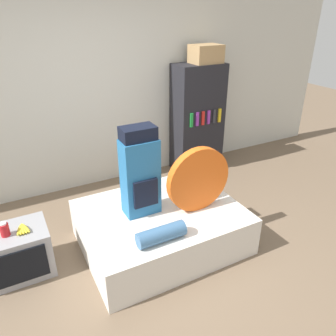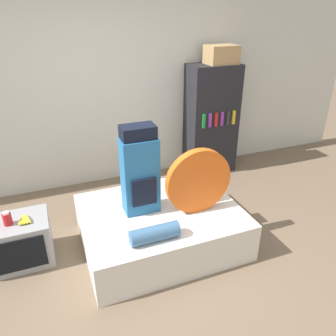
{
  "view_description": "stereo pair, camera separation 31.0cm",
  "coord_description": "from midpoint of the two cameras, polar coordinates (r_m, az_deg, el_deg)",
  "views": [
    {
      "loc": [
        -0.97,
        -1.99,
        2.24
      ],
      "look_at": [
        0.33,
        0.46,
        0.86
      ],
      "focal_mm": 35.0,
      "sensor_mm": 36.0,
      "label": 1
    },
    {
      "loc": [
        -0.69,
        -2.12,
        2.24
      ],
      "look_at": [
        0.33,
        0.46,
        0.86
      ],
      "focal_mm": 35.0,
      "sensor_mm": 36.0,
      "label": 2
    }
  ],
  "objects": [
    {
      "name": "ground_plane",
      "position": [
        3.15,
        0.34,
        -18.79
      ],
      "size": [
        16.0,
        16.0,
        0.0
      ],
      "primitive_type": "plane",
      "color": "brown"
    },
    {
      "name": "wall_back",
      "position": [
        4.33,
        -10.21,
        13.55
      ],
      "size": [
        8.0,
        0.05,
        2.6
      ],
      "color": "silver",
      "rests_on": "ground_plane"
    },
    {
      "name": "bed",
      "position": [
        3.41,
        1.35,
        -10.17
      ],
      "size": [
        1.55,
        1.22,
        0.41
      ],
      "color": "silver",
      "rests_on": "ground_plane"
    },
    {
      "name": "backpack",
      "position": [
        3.08,
        -2.06,
        -0.69
      ],
      "size": [
        0.34,
        0.24,
        0.88
      ],
      "color": "#23669E",
      "rests_on": "bed"
    },
    {
      "name": "tent_bag",
      "position": [
        3.15,
        8.11,
        -2.35
      ],
      "size": [
        0.66,
        0.08,
        0.66
      ],
      "color": "#E05B19",
      "rests_on": "bed"
    },
    {
      "name": "sleeping_roll",
      "position": [
        2.87,
        0.81,
        -11.44
      ],
      "size": [
        0.44,
        0.14,
        0.14
      ],
      "color": "#3D668E",
      "rests_on": "bed"
    },
    {
      "name": "television",
      "position": [
        3.42,
        -22.13,
        -11.86
      ],
      "size": [
        0.58,
        0.46,
        0.45
      ],
      "color": "#939399",
      "rests_on": "ground_plane"
    },
    {
      "name": "canister",
      "position": [
        3.25,
        -23.79,
        -8.16
      ],
      "size": [
        0.08,
        0.08,
        0.13
      ],
      "color": "#B2191E",
      "rests_on": "television"
    },
    {
      "name": "banana_bunch",
      "position": [
        3.27,
        -21.24,
        -8.38
      ],
      "size": [
        0.13,
        0.17,
        0.03
      ],
      "color": "yellow",
      "rests_on": "television"
    },
    {
      "name": "bookshelf",
      "position": [
        4.77,
        9.4,
        8.22
      ],
      "size": [
        0.69,
        0.43,
        1.54
      ],
      "color": "black",
      "rests_on": "ground_plane"
    },
    {
      "name": "cardboard_box",
      "position": [
        4.6,
        11.31,
        18.79
      ],
      "size": [
        0.4,
        0.3,
        0.24
      ],
      "color": "#A88456",
      "rests_on": "bookshelf"
    }
  ]
}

